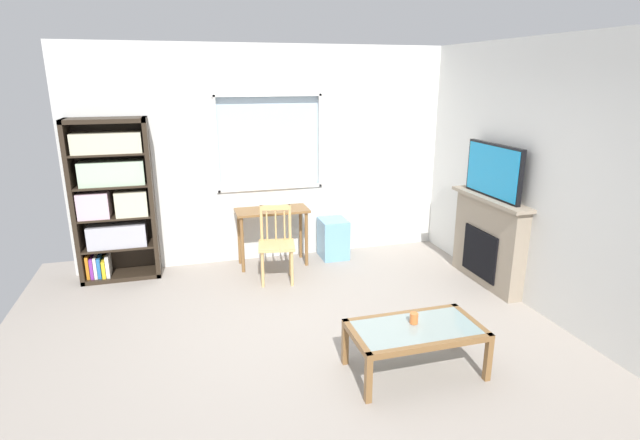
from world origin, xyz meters
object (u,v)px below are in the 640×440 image
Objects in this scene: desk_under_window at (272,220)px; tv at (493,171)px; plastic_drawer_unit at (333,238)px; coffee_table at (416,333)px; bookshelf at (113,196)px; sippy_cup at (414,318)px; wooden_chair at (276,243)px; fireplace at (488,240)px.

tv is (2.29, -1.27, 0.74)m from desk_under_window.
plastic_drawer_unit is (0.83, 0.05, -0.34)m from desk_under_window.
desk_under_window is 0.90m from plastic_drawer_unit.
bookshelf is at bearing 131.83° from coffee_table.
desk_under_window is 2.75m from sippy_cup.
sippy_cup is (0.73, -2.14, -0.01)m from wooden_chair.
plastic_drawer_unit is at bearing 137.84° from tv.
wooden_chair is 0.72× the size of fireplace.
desk_under_window is 2.63m from fireplace.
plastic_drawer_unit is 2.24m from tv.
desk_under_window is 1.02× the size of wooden_chair.
coffee_table is at bearing -138.09° from tv.
fireplace is 1.17× the size of coffee_table.
tv is at bearing 180.00° from fireplace.
wooden_chair is 2.32m from coffee_table.
plastic_drawer_unit reaches higher than sippy_cup.
bookshelf is 3.79m from sippy_cup.
coffee_table is (0.72, -2.21, -0.11)m from wooden_chair.
fireplace is (2.36, -0.75, 0.06)m from wooden_chair.
desk_under_window is 0.54m from wooden_chair.
tv is (-0.02, 0.00, 0.82)m from fireplace.
desk_under_window is at bearing 104.36° from sippy_cup.
fireplace is at bearing 40.47° from sippy_cup.
desk_under_window is 1.75× the size of plastic_drawer_unit.
coffee_table is (-1.62, -1.45, -1.00)m from tv.
fireplace is at bearing -28.78° from desk_under_window.
fireplace reaches higher than plastic_drawer_unit.
desk_under_window is at bearing 151.22° from fireplace.
desk_under_window is at bearing 103.84° from coffee_table.
coffee_table is (-1.64, -1.45, -0.17)m from fireplace.
tv is (1.45, -1.32, 1.09)m from plastic_drawer_unit.
bookshelf is 1.99m from wooden_chair.
sippy_cup is (0.68, -2.66, -0.15)m from desk_under_window.
plastic_drawer_unit reaches higher than coffee_table.
wooden_chair reaches higher than coffee_table.
bookshelf is 2.80m from plastic_drawer_unit.
bookshelf is at bearing 161.76° from fireplace.
tv is (2.34, -0.75, 0.89)m from wooden_chair.
bookshelf is at bearing 132.60° from sippy_cup.
plastic_drawer_unit is at bearing -1.19° from bookshelf.
plastic_drawer_unit is at bearing 138.20° from fireplace.
fireplace is 0.82m from tv.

